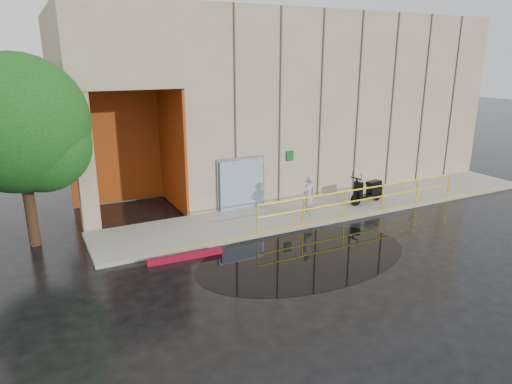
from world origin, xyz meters
TOP-DOWN VIEW (x-y plane):
  - ground at (0.00, 0.00)m, footprint 120.00×120.00m
  - sidewalk at (4.00, 4.50)m, footprint 20.00×3.00m
  - building at (5.10, 10.98)m, footprint 20.00×10.17m
  - guardrail at (4.25, 3.15)m, footprint 9.56×0.06m
  - person at (2.03, 3.77)m, footprint 0.72×0.65m
  - scooter at (5.24, 4.11)m, footprint 1.89×0.86m
  - red_curb at (-3.38, 2.50)m, footprint 2.41×0.30m
  - puddle at (0.05, 0.97)m, footprint 7.47×4.80m
  - tree_near at (-7.35, 5.84)m, footprint 4.39×4.39m

SIDE VIEW (x-z plane):
  - ground at x=0.00m, z-range 0.00..0.00m
  - puddle at x=0.05m, z-range 0.00..0.01m
  - sidewalk at x=4.00m, z-range 0.00..0.15m
  - red_curb at x=-3.38m, z-range 0.00..0.18m
  - guardrail at x=4.25m, z-range 0.16..1.19m
  - person at x=2.03m, z-range 0.15..1.80m
  - scooter at x=5.24m, z-range 0.26..1.69m
  - tree_near at x=-7.35m, z-range 0.77..7.05m
  - building at x=5.10m, z-range 0.21..8.21m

